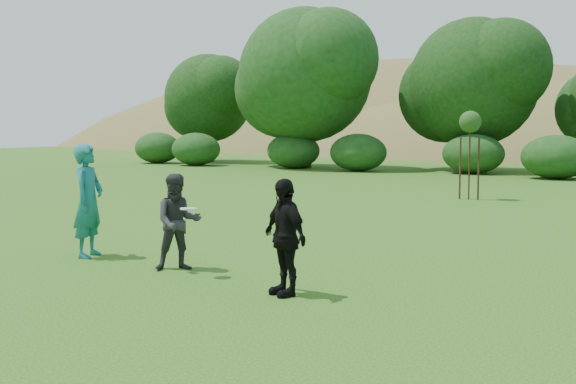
% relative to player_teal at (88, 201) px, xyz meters
% --- Properties ---
extents(ground, '(120.00, 120.00, 0.00)m').
position_rel_player_teal_xyz_m(ground, '(2.68, -0.48, -1.02)').
color(ground, '#19470C').
rests_on(ground, ground).
extents(player_teal, '(0.69, 0.86, 2.03)m').
position_rel_player_teal_xyz_m(player_teal, '(0.00, 0.00, 0.00)').
color(player_teal, '#17696A').
rests_on(player_teal, ground).
extents(player_grey, '(0.97, 0.97, 1.58)m').
position_rel_player_teal_xyz_m(player_grey, '(2.15, -0.12, -0.23)').
color(player_grey, '#2A292C').
rests_on(player_grey, ground).
extents(player_black, '(1.03, 0.80, 1.64)m').
position_rel_player_teal_xyz_m(player_black, '(4.56, -0.77, -0.20)').
color(player_black, black).
rests_on(player_black, ground).
extents(frisbee, '(0.27, 0.27, 0.04)m').
position_rel_player_teal_xyz_m(frisbee, '(2.65, -0.47, 0.05)').
color(frisbee, white).
rests_on(frisbee, ground).
extents(sapling, '(0.70, 0.70, 2.85)m').
position_rel_player_teal_xyz_m(sapling, '(2.91, 13.63, 1.40)').
color(sapling, '#361F15').
rests_on(sapling, ground).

